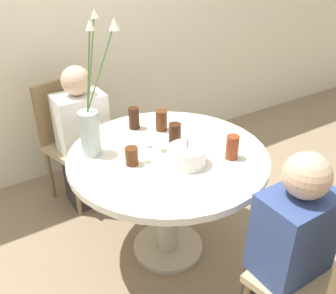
{
  "coord_description": "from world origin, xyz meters",
  "views": [
    {
      "loc": [
        -0.99,
        -1.55,
        1.83
      ],
      "look_at": [
        0.0,
        0.0,
        0.78
      ],
      "focal_mm": 40.0,
      "sensor_mm": 36.0,
      "label": 1
    }
  ],
  "objects_px": {
    "chair_left_flank": "(321,277)",
    "drink_glass_3": "(134,118)",
    "side_plate": "(220,137)",
    "drink_glass_0": "(132,156)",
    "person_boy": "(84,143)",
    "drink_glass_4": "(161,120)",
    "drink_glass_1": "(175,133)",
    "drink_glass_2": "(232,147)",
    "chair_near_front": "(70,134)",
    "person_guest": "(288,260)",
    "birthday_cake": "(187,156)",
    "flower_vase": "(91,122)"
  },
  "relations": [
    {
      "from": "drink_glass_4",
      "to": "person_guest",
      "type": "relative_size",
      "value": 0.12
    },
    {
      "from": "person_boy",
      "to": "person_guest",
      "type": "bearing_deg",
      "value": -76.24
    },
    {
      "from": "drink_glass_1",
      "to": "drink_glass_2",
      "type": "distance_m",
      "value": 0.37
    },
    {
      "from": "chair_left_flank",
      "to": "drink_glass_0",
      "type": "relative_size",
      "value": 9.13
    },
    {
      "from": "person_guest",
      "to": "drink_glass_0",
      "type": "bearing_deg",
      "value": 115.64
    },
    {
      "from": "side_plate",
      "to": "drink_glass_1",
      "type": "bearing_deg",
      "value": 156.45
    },
    {
      "from": "chair_left_flank",
      "to": "side_plate",
      "type": "height_order",
      "value": "chair_left_flank"
    },
    {
      "from": "chair_left_flank",
      "to": "side_plate",
      "type": "xyz_separation_m",
      "value": [
        0.18,
        0.93,
        0.22
      ]
    },
    {
      "from": "drink_glass_0",
      "to": "drink_glass_3",
      "type": "bearing_deg",
      "value": 60.12
    },
    {
      "from": "chair_left_flank",
      "to": "person_boy",
      "type": "height_order",
      "value": "person_boy"
    },
    {
      "from": "chair_left_flank",
      "to": "person_guest",
      "type": "distance_m",
      "value": 0.16
    },
    {
      "from": "drink_glass_1",
      "to": "person_boy",
      "type": "height_order",
      "value": "person_boy"
    },
    {
      "from": "drink_glass_1",
      "to": "chair_left_flank",
      "type": "bearing_deg",
      "value": -85.59
    },
    {
      "from": "drink_glass_0",
      "to": "person_guest",
      "type": "relative_size",
      "value": 0.09
    },
    {
      "from": "drink_glass_2",
      "to": "drink_glass_0",
      "type": "bearing_deg",
      "value": 154.12
    },
    {
      "from": "chair_left_flank",
      "to": "drink_glass_4",
      "type": "distance_m",
      "value": 1.25
    },
    {
      "from": "drink_glass_1",
      "to": "side_plate",
      "type": "bearing_deg",
      "value": -23.55
    },
    {
      "from": "chair_left_flank",
      "to": "person_boy",
      "type": "xyz_separation_m",
      "value": [
        -0.42,
        1.73,
        -0.01
      ]
    },
    {
      "from": "drink_glass_1",
      "to": "drink_glass_2",
      "type": "xyz_separation_m",
      "value": [
        0.16,
        -0.33,
        0.01
      ]
    },
    {
      "from": "drink_glass_0",
      "to": "drink_glass_2",
      "type": "relative_size",
      "value": 0.73
    },
    {
      "from": "drink_glass_0",
      "to": "drink_glass_1",
      "type": "relative_size",
      "value": 0.86
    },
    {
      "from": "side_plate",
      "to": "drink_glass_3",
      "type": "distance_m",
      "value": 0.55
    },
    {
      "from": "drink_glass_4",
      "to": "birthday_cake",
      "type": "bearing_deg",
      "value": -102.86
    },
    {
      "from": "drink_glass_1",
      "to": "drink_glass_2",
      "type": "bearing_deg",
      "value": -63.65
    },
    {
      "from": "chair_left_flank",
      "to": "drink_glass_3",
      "type": "xyz_separation_m",
      "value": [
        -0.2,
        1.34,
        0.29
      ]
    },
    {
      "from": "flower_vase",
      "to": "drink_glass_3",
      "type": "relative_size",
      "value": 5.48
    },
    {
      "from": "chair_near_front",
      "to": "drink_glass_1",
      "type": "relative_size",
      "value": 7.81
    },
    {
      "from": "side_plate",
      "to": "person_guest",
      "type": "height_order",
      "value": "person_guest"
    },
    {
      "from": "person_guest",
      "to": "side_plate",
      "type": "bearing_deg",
      "value": 75.13
    },
    {
      "from": "chair_left_flank",
      "to": "drink_glass_4",
      "type": "xyz_separation_m",
      "value": [
        -0.07,
        1.22,
        0.28
      ]
    },
    {
      "from": "side_plate",
      "to": "drink_glass_4",
      "type": "bearing_deg",
      "value": 130.15
    },
    {
      "from": "birthday_cake",
      "to": "drink_glass_1",
      "type": "distance_m",
      "value": 0.26
    },
    {
      "from": "drink_glass_0",
      "to": "person_guest",
      "type": "xyz_separation_m",
      "value": [
        0.39,
        -0.8,
        -0.28
      ]
    },
    {
      "from": "birthday_cake",
      "to": "drink_glass_2",
      "type": "xyz_separation_m",
      "value": [
        0.24,
        -0.09,
        0.02
      ]
    },
    {
      "from": "flower_vase",
      "to": "drink_glass_0",
      "type": "height_order",
      "value": "flower_vase"
    },
    {
      "from": "person_boy",
      "to": "drink_glass_3",
      "type": "bearing_deg",
      "value": -61.26
    },
    {
      "from": "drink_glass_1",
      "to": "chair_near_front",
      "type": "bearing_deg",
      "value": 114.41
    },
    {
      "from": "birthday_cake",
      "to": "side_plate",
      "type": "bearing_deg",
      "value": 21.12
    },
    {
      "from": "drink_glass_2",
      "to": "person_boy",
      "type": "bearing_deg",
      "value": 116.17
    },
    {
      "from": "drink_glass_2",
      "to": "drink_glass_4",
      "type": "bearing_deg",
      "value": 106.4
    },
    {
      "from": "chair_near_front",
      "to": "drink_glass_2",
      "type": "height_order",
      "value": "chair_near_front"
    },
    {
      "from": "drink_glass_0",
      "to": "person_guest",
      "type": "distance_m",
      "value": 0.93
    },
    {
      "from": "side_plate",
      "to": "drink_glass_1",
      "type": "distance_m",
      "value": 0.28
    },
    {
      "from": "birthday_cake",
      "to": "flower_vase",
      "type": "xyz_separation_m",
      "value": [
        -0.38,
        0.38,
        0.15
      ]
    },
    {
      "from": "chair_left_flank",
      "to": "drink_glass_2",
      "type": "xyz_separation_m",
      "value": [
        0.08,
        0.72,
        0.28
      ]
    },
    {
      "from": "drink_glass_4",
      "to": "chair_left_flank",
      "type": "bearing_deg",
      "value": -86.89
    },
    {
      "from": "flower_vase",
      "to": "drink_glass_2",
      "type": "xyz_separation_m",
      "value": [
        0.62,
        -0.46,
        -0.13
      ]
    },
    {
      "from": "drink_glass_1",
      "to": "person_guest",
      "type": "xyz_separation_m",
      "value": [
        0.05,
        -0.89,
        -0.29
      ]
    },
    {
      "from": "flower_vase",
      "to": "drink_glass_4",
      "type": "relative_size",
      "value": 5.75
    },
    {
      "from": "drink_glass_4",
      "to": "person_boy",
      "type": "relative_size",
      "value": 0.12
    }
  ]
}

